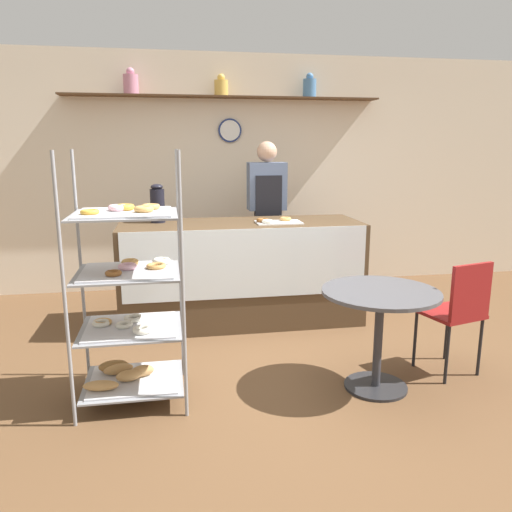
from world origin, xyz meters
TOP-DOWN VIEW (x-y plane):
  - ground_plane at (0.00, 0.00)m, footprint 14.00×14.00m
  - back_wall at (-0.00, 2.59)m, footprint 10.00×0.30m
  - display_counter at (0.00, 1.26)m, footprint 2.26×0.78m
  - pastry_rack at (-0.95, -0.13)m, footprint 0.70×0.61m
  - person_worker at (0.37, 1.88)m, footprint 0.40×0.23m
  - cafe_table at (0.73, -0.29)m, footprint 0.80×0.80m
  - cafe_chair at (1.38, -0.20)m, footprint 0.46×0.46m
  - coffee_carafe at (-0.77, 1.40)m, footprint 0.13×0.13m
  - donut_tray_counter at (0.31, 1.16)m, footprint 0.42×0.25m

SIDE VIEW (x-z plane):
  - ground_plane at x=0.00m, z-range 0.00..0.00m
  - display_counter at x=0.00m, z-range 0.00..0.97m
  - cafe_chair at x=1.38m, z-range 0.10..0.97m
  - cafe_table at x=0.73m, z-range 0.19..0.90m
  - pastry_rack at x=-0.95m, z-range -0.15..1.49m
  - person_worker at x=0.37m, z-range 0.09..1.80m
  - donut_tray_counter at x=0.31m, z-range 0.96..1.01m
  - coffee_carafe at x=-0.77m, z-range 0.96..1.32m
  - back_wall at x=0.00m, z-range 0.02..2.72m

